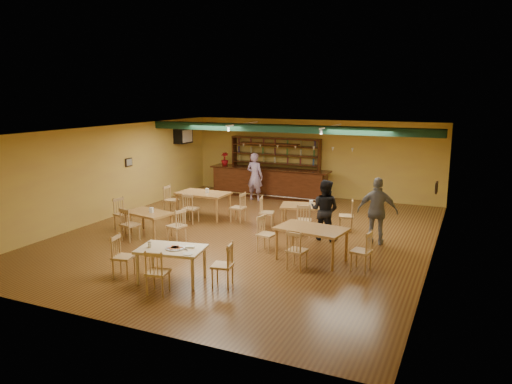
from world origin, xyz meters
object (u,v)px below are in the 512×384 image
at_px(dining_table_d, 311,244).
at_px(dining_table_a, 204,205).
at_px(near_table, 172,264).
at_px(dining_table_b, 306,217).
at_px(patron_bar, 255,177).
at_px(bar_counter, 269,183).
at_px(dining_table_c, 148,223).
at_px(patron_right_a, 325,210).

bearing_deg(dining_table_d, dining_table_a, 158.49).
bearing_deg(dining_table_d, near_table, -124.50).
xyz_separation_m(dining_table_a, dining_table_d, (4.53, -2.60, -0.00)).
height_order(dining_table_b, patron_bar, patron_bar).
bearing_deg(bar_counter, dining_table_c, -99.96).
height_order(dining_table_a, patron_right_a, patron_right_a).
bearing_deg(dining_table_a, dining_table_d, -28.02).
relative_size(dining_table_a, patron_right_a, 0.98).
height_order(bar_counter, dining_table_c, bar_counter).
bearing_deg(dining_table_a, patron_right_a, -8.50).
xyz_separation_m(dining_table_c, near_table, (2.59, -2.69, 0.03)).
height_order(dining_table_c, near_table, near_table).
distance_m(dining_table_b, near_table, 5.31).
bearing_deg(near_table, patron_right_a, 53.37).
xyz_separation_m(dining_table_a, dining_table_b, (3.52, 0.02, -0.05)).
height_order(dining_table_a, dining_table_c, dining_table_a).
distance_m(dining_table_c, dining_table_d, 4.94).
bearing_deg(bar_counter, dining_table_a, -100.28).
bearing_deg(dining_table_b, bar_counter, 112.04).
distance_m(bar_counter, dining_table_a, 3.96).
relative_size(near_table, patron_right_a, 0.83).
xyz_separation_m(bar_counter, dining_table_a, (-0.71, -3.89, -0.15)).
relative_size(dining_table_a, near_table, 1.19).
height_order(dining_table_d, patron_bar, patron_bar).
xyz_separation_m(bar_counter, patron_right_a, (3.61, -4.68, 0.28)).
bearing_deg(dining_table_c, patron_bar, 93.09).
xyz_separation_m(dining_table_d, near_table, (-2.34, -2.53, -0.04)).
relative_size(dining_table_b, patron_bar, 0.81).
relative_size(dining_table_a, dining_table_c, 1.22).
bearing_deg(dining_table_b, patron_right_a, -58.92).
xyz_separation_m(dining_table_b, patron_bar, (-3.06, 3.05, 0.54)).
height_order(near_table, patron_bar, patron_bar).
height_order(dining_table_c, patron_bar, patron_bar).
distance_m(dining_table_c, patron_right_a, 5.03).
xyz_separation_m(dining_table_a, dining_table_c, (-0.41, -2.44, -0.07)).
bearing_deg(dining_table_d, dining_table_c, -173.53).
xyz_separation_m(dining_table_b, patron_right_a, (0.80, -0.80, 0.48)).
bearing_deg(patron_bar, near_table, 107.31).
bearing_deg(dining_table_c, dining_table_b, 44.05).
bearing_deg(dining_table_d, patron_right_a, 104.95).
height_order(dining_table_a, near_table, dining_table_a).
xyz_separation_m(bar_counter, near_table, (1.48, -9.02, -0.19)).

